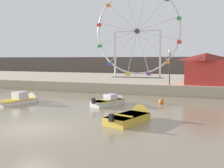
{
  "coord_description": "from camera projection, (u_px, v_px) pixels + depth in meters",
  "views": [
    {
      "loc": [
        9.26,
        -12.14,
        3.83
      ],
      "look_at": [
        0.62,
        10.95,
        1.57
      ],
      "focal_mm": 43.26,
      "sensor_mm": 36.0,
      "label": 1
    }
  ],
  "objects": [
    {
      "name": "mooring_buoy_orange",
      "position": [
        161.0,
        102.0,
        23.05
      ],
      "size": [
        0.44,
        0.44,
        0.44
      ],
      "primitive_type": "sphere",
      "color": "orange",
      "rests_on": "ground_plane"
    },
    {
      "name": "carnival_booth_red_striped",
      "position": [
        206.0,
        68.0,
        28.39
      ],
      "size": [
        4.53,
        3.11,
        3.37
      ],
      "rotation": [
        0.0,
        0.0,
        -0.04
      ],
      "color": "red",
      "rests_on": "quay_promenade"
    },
    {
      "name": "motorboat_white_red_stripe",
      "position": [
        24.0,
        99.0,
        23.88
      ],
      "size": [
        2.3,
        4.49,
        1.45
      ],
      "rotation": [
        0.0,
        0.0,
        1.32
      ],
      "color": "silver",
      "rests_on": "ground_plane"
    },
    {
      "name": "ground_plane",
      "position": [
        32.0,
        129.0,
        14.9
      ],
      "size": [
        240.0,
        240.0,
        0.0
      ],
      "primitive_type": "plane",
      "color": "gray"
    },
    {
      "name": "ferris_wheel_white_frame",
      "position": [
        137.0,
        33.0,
        39.24
      ],
      "size": [
        12.62,
        1.2,
        13.1
      ],
      "color": "silver",
      "rests_on": "quay_promenade"
    },
    {
      "name": "distant_town_skyline",
      "position": [
        171.0,
        66.0,
        63.6
      ],
      "size": [
        140.0,
        3.0,
        4.4
      ],
      "primitive_type": "cube",
      "color": "#564C47",
      "rests_on": "ground_plane"
    },
    {
      "name": "motorboat_mustard_yellow",
      "position": [
        134.0,
        117.0,
        16.77
      ],
      "size": [
        2.51,
        3.99,
        1.4
      ],
      "rotation": [
        0.0,
        0.0,
        1.26
      ],
      "color": "gold",
      "rests_on": "ground_plane"
    },
    {
      "name": "promenade_lamp_near",
      "position": [
        170.0,
        62.0,
        28.64
      ],
      "size": [
        0.32,
        0.32,
        3.7
      ],
      "color": "#2D2D33",
      "rests_on": "quay_promenade"
    },
    {
      "name": "motorboat_pale_grey",
      "position": [
        112.0,
        101.0,
        22.77
      ],
      "size": [
        2.45,
        3.94,
        1.2
      ],
      "rotation": [
        0.0,
        0.0,
        1.17
      ],
      "color": "silver",
      "rests_on": "ground_plane"
    },
    {
      "name": "quay_promenade",
      "position": [
        145.0,
        82.0,
        39.62
      ],
      "size": [
        110.0,
        21.4,
        1.14
      ],
      "primitive_type": "cube",
      "color": "#B7A88E",
      "rests_on": "ground_plane"
    }
  ]
}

